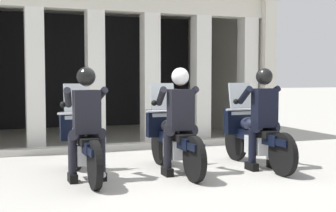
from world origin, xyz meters
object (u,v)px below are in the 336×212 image
at_px(police_officer_left, 86,114).
at_px(police_officer_right, 263,110).
at_px(motorcycle_center, 173,139).
at_px(motorcycle_right, 254,135).
at_px(police_officer_center, 180,112).
at_px(motorcycle_left, 83,143).

bearing_deg(police_officer_left, police_officer_right, 6.34).
xyz_separation_m(police_officer_left, motorcycle_center, (1.37, 0.22, -0.44)).
bearing_deg(motorcycle_center, motorcycle_right, 0.82).
relative_size(motorcycle_center, motorcycle_right, 1.00).
distance_m(police_officer_left, police_officer_right, 2.74).
height_order(police_officer_left, police_officer_center, same).
xyz_separation_m(motorcycle_left, police_officer_left, (-0.00, -0.28, 0.44)).
distance_m(motorcycle_left, police_officer_left, 0.52).
distance_m(motorcycle_right, police_officer_right, 0.52).
height_order(motorcycle_left, police_officer_right, police_officer_right).
relative_size(police_officer_left, police_officer_right, 1.00).
bearing_deg(police_officer_left, police_officer_center, 6.96).
relative_size(motorcycle_center, police_officer_center, 1.29).
relative_size(motorcycle_center, police_officer_right, 1.29).
bearing_deg(police_officer_left, motorcycle_right, 12.27).
distance_m(motorcycle_left, police_officer_right, 2.81).
distance_m(police_officer_center, motorcycle_right, 1.45).
distance_m(police_officer_center, police_officer_right, 1.37).
xyz_separation_m(motorcycle_left, motorcycle_center, (1.37, -0.06, 0.00)).
bearing_deg(police_officer_right, motorcycle_center, 173.17).
bearing_deg(motorcycle_right, police_officer_right, -81.69).
bearing_deg(police_officer_right, police_officer_center, -175.33).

